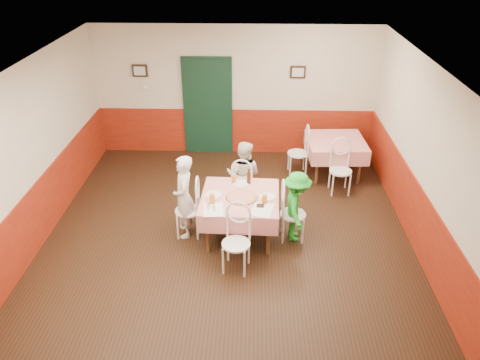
{
  "coord_description": "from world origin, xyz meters",
  "views": [
    {
      "loc": [
        0.41,
        -6.14,
        4.55
      ],
      "look_at": [
        0.2,
        0.22,
        1.05
      ],
      "focal_mm": 35.0,
      "sensor_mm": 36.0,
      "label": 1
    }
  ],
  "objects_px": {
    "pizza": "(242,197)",
    "diner_right": "(296,207)",
    "main_table": "(240,216)",
    "diner_far": "(243,176)",
    "beer_bottle": "(249,177)",
    "glass_a": "(212,199)",
    "wallet": "(260,206)",
    "second_table": "(334,157)",
    "chair_second_a": "(298,153)",
    "glass_c": "(234,179)",
    "chair_right": "(293,214)",
    "chair_second_b": "(341,171)",
    "chair_far": "(243,187)",
    "glass_b": "(264,199)",
    "diner_left": "(184,197)",
    "chair_left": "(188,211)",
    "chair_near": "(236,244)"
  },
  "relations": [
    {
      "from": "pizza",
      "to": "diner_right",
      "type": "xyz_separation_m",
      "value": [
        0.87,
        0.02,
        -0.18
      ]
    },
    {
      "from": "main_table",
      "to": "diner_far",
      "type": "distance_m",
      "value": 0.94
    },
    {
      "from": "pizza",
      "to": "beer_bottle",
      "type": "height_order",
      "value": "beer_bottle"
    },
    {
      "from": "glass_a",
      "to": "wallet",
      "type": "distance_m",
      "value": 0.75
    },
    {
      "from": "second_table",
      "to": "chair_second_a",
      "type": "distance_m",
      "value": 0.75
    },
    {
      "from": "glass_c",
      "to": "second_table",
      "type": "bearing_deg",
      "value": 42.73
    },
    {
      "from": "glass_a",
      "to": "wallet",
      "type": "height_order",
      "value": "glass_a"
    },
    {
      "from": "chair_right",
      "to": "chair_second_b",
      "type": "distance_m",
      "value": 1.83
    },
    {
      "from": "second_table",
      "to": "chair_right",
      "type": "distance_m",
      "value": 2.49
    },
    {
      "from": "beer_bottle",
      "to": "diner_far",
      "type": "distance_m",
      "value": 0.54
    },
    {
      "from": "chair_far",
      "to": "diner_right",
      "type": "xyz_separation_m",
      "value": [
        0.87,
        -0.88,
        0.15
      ]
    },
    {
      "from": "chair_right",
      "to": "beer_bottle",
      "type": "distance_m",
      "value": 0.95
    },
    {
      "from": "glass_b",
      "to": "main_table",
      "type": "bearing_deg",
      "value": 151.91
    },
    {
      "from": "chair_second_a",
      "to": "glass_a",
      "type": "relative_size",
      "value": 5.96
    },
    {
      "from": "chair_right",
      "to": "beer_bottle",
      "type": "bearing_deg",
      "value": 57.07
    },
    {
      "from": "main_table",
      "to": "chair_second_a",
      "type": "distance_m",
      "value": 2.51
    },
    {
      "from": "glass_c",
      "to": "wallet",
      "type": "relative_size",
      "value": 1.22
    },
    {
      "from": "chair_right",
      "to": "pizza",
      "type": "xyz_separation_m",
      "value": [
        -0.82,
        -0.02,
        0.33
      ]
    },
    {
      "from": "main_table",
      "to": "diner_left",
      "type": "xyz_separation_m",
      "value": [
        -0.9,
        0.03,
        0.33
      ]
    },
    {
      "from": "main_table",
      "to": "glass_c",
      "type": "height_order",
      "value": "glass_c"
    },
    {
      "from": "chair_second_b",
      "to": "beer_bottle",
      "type": "height_order",
      "value": "beer_bottle"
    },
    {
      "from": "chair_second_a",
      "to": "glass_c",
      "type": "distance_m",
      "value": 2.23
    },
    {
      "from": "chair_far",
      "to": "chair_second_a",
      "type": "distance_m",
      "value": 1.77
    },
    {
      "from": "chair_right",
      "to": "diner_left",
      "type": "bearing_deg",
      "value": 86.97
    },
    {
      "from": "beer_bottle",
      "to": "wallet",
      "type": "relative_size",
      "value": 2.16
    },
    {
      "from": "glass_a",
      "to": "glass_c",
      "type": "height_order",
      "value": "glass_a"
    },
    {
      "from": "glass_a",
      "to": "wallet",
      "type": "relative_size",
      "value": 1.37
    },
    {
      "from": "wallet",
      "to": "diner_far",
      "type": "xyz_separation_m",
      "value": [
        -0.29,
        1.19,
        -0.13
      ]
    },
    {
      "from": "main_table",
      "to": "glass_c",
      "type": "relative_size",
      "value": 9.11
    },
    {
      "from": "main_table",
      "to": "glass_c",
      "type": "distance_m",
      "value": 0.63
    },
    {
      "from": "chair_left",
      "to": "diner_far",
      "type": "xyz_separation_m",
      "value": [
        0.88,
        0.87,
        0.2
      ]
    },
    {
      "from": "main_table",
      "to": "chair_second_a",
      "type": "height_order",
      "value": "chair_second_a"
    },
    {
      "from": "chair_near",
      "to": "beer_bottle",
      "type": "relative_size",
      "value": 3.79
    },
    {
      "from": "chair_right",
      "to": "glass_c",
      "type": "xyz_separation_m",
      "value": [
        -0.97,
        0.46,
        0.38
      ]
    },
    {
      "from": "glass_b",
      "to": "chair_left",
      "type": "bearing_deg",
      "value": 169.22
    },
    {
      "from": "chair_second_a",
      "to": "beer_bottle",
      "type": "bearing_deg",
      "value": -30.67
    },
    {
      "from": "chair_second_b",
      "to": "diner_left",
      "type": "bearing_deg",
      "value": -154.62
    },
    {
      "from": "chair_near",
      "to": "glass_a",
      "type": "height_order",
      "value": "glass_a"
    },
    {
      "from": "wallet",
      "to": "chair_right",
      "type": "bearing_deg",
      "value": 28.58
    },
    {
      "from": "glass_b",
      "to": "wallet",
      "type": "bearing_deg",
      "value": -125.39
    },
    {
      "from": "glass_a",
      "to": "diner_left",
      "type": "distance_m",
      "value": 0.56
    },
    {
      "from": "chair_left",
      "to": "glass_b",
      "type": "distance_m",
      "value": 1.31
    },
    {
      "from": "chair_near",
      "to": "beer_bottle",
      "type": "distance_m",
      "value": 1.35
    },
    {
      "from": "diner_left",
      "to": "chair_second_a",
      "type": "bearing_deg",
      "value": 130.16
    },
    {
      "from": "pizza",
      "to": "diner_far",
      "type": "distance_m",
      "value": 0.96
    },
    {
      "from": "chair_right",
      "to": "diner_left",
      "type": "distance_m",
      "value": 1.77
    },
    {
      "from": "second_table",
      "to": "diner_left",
      "type": "bearing_deg",
      "value": -141.13
    },
    {
      "from": "chair_right",
      "to": "beer_bottle",
      "type": "xyz_separation_m",
      "value": [
        -0.72,
        0.45,
        0.43
      ]
    },
    {
      "from": "pizza",
      "to": "diner_right",
      "type": "bearing_deg",
      "value": 1.5
    },
    {
      "from": "chair_far",
      "to": "beer_bottle",
      "type": "bearing_deg",
      "value": 110.2
    }
  ]
}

